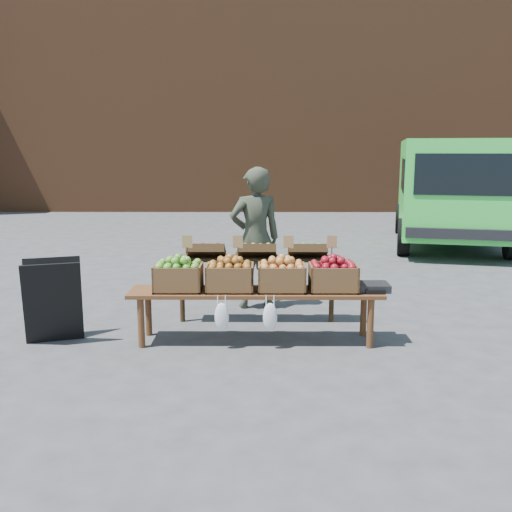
# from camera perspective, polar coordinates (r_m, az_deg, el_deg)

# --- Properties ---
(ground) EXTENTS (80.00, 80.00, 0.00)m
(ground) POSITION_cam_1_polar(r_m,az_deg,el_deg) (6.20, 0.87, -8.75)
(ground) COLOR #434345
(brick_building) EXTENTS (24.00, 4.00, 10.00)m
(brick_building) POSITION_cam_1_polar(r_m,az_deg,el_deg) (21.05, 0.52, 18.67)
(brick_building) COLOR brown
(brick_building) RESTS_ON ground
(delivery_van) EXTENTS (3.33, 5.39, 2.24)m
(delivery_van) POSITION_cam_1_polar(r_m,az_deg,el_deg) (13.08, 18.90, 5.97)
(delivery_van) COLOR #38DF48
(delivery_van) RESTS_ON ground
(vendor) EXTENTS (0.76, 0.60, 1.84)m
(vendor) POSITION_cam_1_polar(r_m,az_deg,el_deg) (7.40, -0.08, 1.80)
(vendor) COLOR #353B2C
(vendor) RESTS_ON ground
(chalkboard_sign) EXTENTS (0.67, 0.50, 0.91)m
(chalkboard_sign) POSITION_cam_1_polar(r_m,az_deg,el_deg) (6.53, -19.62, -4.20)
(chalkboard_sign) COLOR black
(chalkboard_sign) RESTS_ON ground
(back_table) EXTENTS (2.10, 0.44, 1.04)m
(back_table) POSITION_cam_1_polar(r_m,az_deg,el_deg) (6.82, 0.08, -2.38)
(back_table) COLOR #302010
(back_table) RESTS_ON ground
(display_bench) EXTENTS (2.70, 0.56, 0.57)m
(display_bench) POSITION_cam_1_polar(r_m,az_deg,el_deg) (6.18, -0.03, -6.01)
(display_bench) COLOR #563119
(display_bench) RESTS_ON ground
(crate_golden_apples) EXTENTS (0.50, 0.40, 0.28)m
(crate_golden_apples) POSITION_cam_1_polar(r_m,az_deg,el_deg) (6.14, -7.76, -2.14)
(crate_golden_apples) COLOR #4B9D2A
(crate_golden_apples) RESTS_ON display_bench
(crate_russet_pears) EXTENTS (0.50, 0.40, 0.28)m
(crate_russet_pears) POSITION_cam_1_polar(r_m,az_deg,el_deg) (6.08, -2.62, -2.16)
(crate_russet_pears) COLOR #AA5E1D
(crate_russet_pears) RESTS_ON display_bench
(crate_red_apples) EXTENTS (0.50, 0.40, 0.28)m
(crate_red_apples) POSITION_cam_1_polar(r_m,az_deg,el_deg) (6.08, 2.57, -2.17)
(crate_red_apples) COLOR gold
(crate_red_apples) RESTS_ON display_bench
(crate_green_apples) EXTENTS (0.50, 0.40, 0.28)m
(crate_green_apples) POSITION_cam_1_polar(r_m,az_deg,el_deg) (6.13, 7.72, -2.16)
(crate_green_apples) COLOR maroon
(crate_green_apples) RESTS_ON display_bench
(weighing_scale) EXTENTS (0.34, 0.30, 0.08)m
(weighing_scale) POSITION_cam_1_polar(r_m,az_deg,el_deg) (6.22, 11.59, -3.04)
(weighing_scale) COLOR black
(weighing_scale) RESTS_ON display_bench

